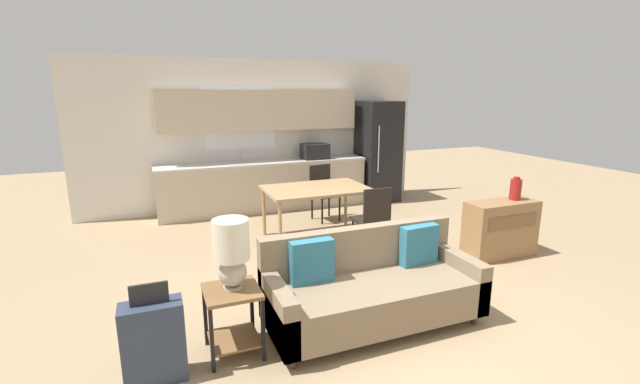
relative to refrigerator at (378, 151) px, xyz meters
name	(u,v)px	position (x,y,z in m)	size (l,w,h in m)	color
ground_plane	(381,323)	(-2.29, -4.20, -0.97)	(20.00, 20.00, 0.00)	#9E8460
wall_back	(258,134)	(-2.30, 0.43, 0.38)	(6.40, 0.07, 2.70)	silver
kitchen_counter	(264,164)	(-2.27, 0.12, -0.13)	(3.79, 0.65, 2.15)	beige
refrigerator	(378,151)	(0.00, 0.00, 0.00)	(0.70, 0.78, 1.95)	black
dining_table	(316,192)	(-1.98, -1.73, -0.27)	(1.48, 0.98, 0.77)	tan
couch	(371,287)	(-2.37, -4.13, -0.63)	(2.00, 0.80, 0.87)	#3D2D1E
side_table	(233,311)	(-3.67, -4.15, -0.59)	(0.44, 0.44, 0.57)	brown
table_lamp	(231,250)	(-3.65, -4.12, -0.07)	(0.29, 0.29, 0.58)	#B2A893
credenza	(500,229)	(0.01, -3.29, -0.60)	(0.97, 0.39, 0.75)	olive
vase	(516,189)	(0.22, -3.27, -0.08)	(0.14, 0.14, 0.30)	maroon
dining_chair_near_right	(373,217)	(-1.51, -2.58, -0.46)	(0.43, 0.43, 0.92)	black
dining_chair_far_right	(323,190)	(-1.52, -0.88, -0.46)	(0.48, 0.48, 0.92)	black
suitcase	(154,342)	(-4.28, -4.28, -0.65)	(0.45, 0.22, 0.79)	#2D384C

